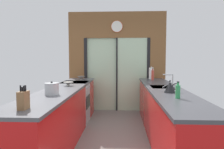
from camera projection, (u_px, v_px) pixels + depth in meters
ground_plane at (114, 133)px, 4.15m from camera, size 5.04×7.60×0.02m
back_wall_unit at (117, 55)px, 5.82m from camera, size 2.64×0.12×2.70m
left_counter_run at (61, 115)px, 3.69m from camera, size 0.62×3.80×0.92m
right_counter_run at (165, 114)px, 3.77m from camera, size 0.62×3.80×0.92m
sink_faucet at (171, 78)px, 3.96m from camera, size 0.19×0.02×0.24m
oven_range at (75, 102)px, 4.80m from camera, size 0.60×0.60×0.92m
mixing_bowl_near at (68, 84)px, 4.10m from camera, size 0.20×0.20×0.08m
mixing_bowl_far at (81, 78)px, 5.36m from camera, size 0.19×0.19×0.08m
knife_block at (23, 100)px, 2.23m from camera, size 0.08×0.14×0.26m
stock_pot at (52, 89)px, 3.13m from camera, size 0.21×0.21×0.20m
kettle at (170, 87)px, 3.31m from camera, size 0.26×0.18×0.19m
soap_bottle_near at (178, 91)px, 2.83m from camera, size 0.06×0.06×0.23m
soap_bottle_far at (153, 75)px, 5.17m from camera, size 0.07×0.07×0.28m
paper_towel_roll at (151, 73)px, 5.44m from camera, size 0.14×0.14×0.32m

